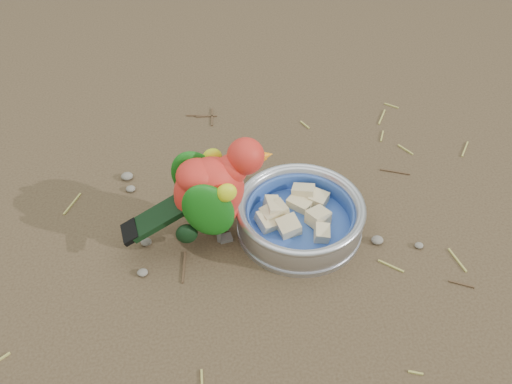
{
  "coord_description": "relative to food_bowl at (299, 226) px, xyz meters",
  "views": [
    {
      "loc": [
        -0.12,
        -0.6,
        0.74
      ],
      "look_at": [
        -0.03,
        0.1,
        0.08
      ],
      "focal_mm": 40.0,
      "sensor_mm": 36.0,
      "label": 1
    }
  ],
  "objects": [
    {
      "name": "bowl_wall",
      "position": [
        0.0,
        0.0,
        0.03
      ],
      "size": [
        0.22,
        0.22,
        0.04
      ],
      "primitive_type": null,
      "color": "#B2B2BA",
      "rests_on": "food_bowl"
    },
    {
      "name": "lory_parrot",
      "position": [
        -0.15,
        0.0,
        0.09
      ],
      "size": [
        0.25,
        0.15,
        0.19
      ],
      "primitive_type": null,
      "rotation": [
        0.0,
        0.0,
        -1.39
      ],
      "color": "red",
      "rests_on": "ground"
    },
    {
      "name": "fruit_wedges",
      "position": [
        0.0,
        0.0,
        0.02
      ],
      "size": [
        0.13,
        0.13,
        0.03
      ],
      "primitive_type": null,
      "color": "beige",
      "rests_on": "food_bowl"
    },
    {
      "name": "ground_debris",
      "position": [
        -0.04,
        -0.06,
        -0.01
      ],
      "size": [
        0.9,
        0.8,
        0.01
      ],
      "primitive_type": null,
      "color": "#A09848",
      "rests_on": "ground"
    },
    {
      "name": "food_bowl",
      "position": [
        0.0,
        0.0,
        0.0
      ],
      "size": [
        0.22,
        0.22,
        0.02
      ],
      "primitive_type": "cylinder",
      "color": "#B2B2BA",
      "rests_on": "ground"
    },
    {
      "name": "ground",
      "position": [
        -0.04,
        -0.08,
        -0.01
      ],
      "size": [
        60.0,
        60.0,
        0.0
      ],
      "primitive_type": "plane",
      "color": "#473724"
    }
  ]
}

